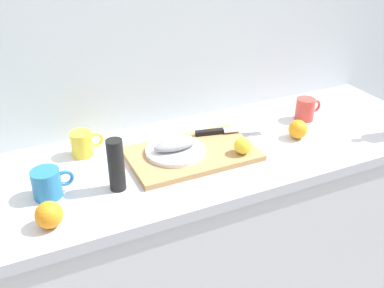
# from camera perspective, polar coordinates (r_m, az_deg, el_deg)

# --- Properties ---
(back_wall) EXTENTS (3.20, 0.05, 2.50)m
(back_wall) POSITION_cam_1_polar(r_m,az_deg,el_deg) (1.72, -4.54, 13.80)
(back_wall) COLOR silver
(back_wall) RESTS_ON ground_plane
(kitchen_counter) EXTENTS (2.00, 0.60, 0.90)m
(kitchen_counter) POSITION_cam_1_polar(r_m,az_deg,el_deg) (1.85, 0.13, -13.47)
(kitchen_counter) COLOR white
(kitchen_counter) RESTS_ON ground_plane
(cutting_board) EXTENTS (0.45, 0.28, 0.02)m
(cutting_board) POSITION_cam_1_polar(r_m,az_deg,el_deg) (1.57, 0.00, -1.28)
(cutting_board) COLOR tan
(cutting_board) RESTS_ON kitchen_counter
(white_plate) EXTENTS (0.21, 0.21, 0.01)m
(white_plate) POSITION_cam_1_polar(r_m,az_deg,el_deg) (1.55, -2.17, -0.89)
(white_plate) COLOR white
(white_plate) RESTS_ON cutting_board
(fish_fillet) EXTENTS (0.16, 0.07, 0.04)m
(fish_fillet) POSITION_cam_1_polar(r_m,az_deg,el_deg) (1.54, -2.19, -0.07)
(fish_fillet) COLOR gray
(fish_fillet) RESTS_ON white_plate
(chef_knife) EXTENTS (0.29, 0.09, 0.02)m
(chef_knife) POSITION_cam_1_polar(r_m,az_deg,el_deg) (1.69, 4.06, 1.73)
(chef_knife) COLOR silver
(chef_knife) RESTS_ON cutting_board
(lemon_0) EXTENTS (0.06, 0.06, 0.06)m
(lemon_0) POSITION_cam_1_polar(r_m,az_deg,el_deg) (1.55, 6.63, -0.21)
(lemon_0) COLOR yellow
(lemon_0) RESTS_ON cutting_board
(coffee_mug_0) EXTENTS (0.12, 0.08, 0.09)m
(coffee_mug_0) POSITION_cam_1_polar(r_m,az_deg,el_deg) (1.61, -14.07, 0.05)
(coffee_mug_0) COLOR yellow
(coffee_mug_0) RESTS_ON kitchen_counter
(coffee_mug_1) EXTENTS (0.12, 0.08, 0.09)m
(coffee_mug_1) POSITION_cam_1_polar(r_m,az_deg,el_deg) (1.88, 14.60, 4.44)
(coffee_mug_1) COLOR #CC3F38
(coffee_mug_1) RESTS_ON kitchen_counter
(coffee_mug_2) EXTENTS (0.13, 0.09, 0.09)m
(coffee_mug_2) POSITION_cam_1_polar(r_m,az_deg,el_deg) (1.41, -18.34, -4.90)
(coffee_mug_2) COLOR #2672B2
(coffee_mug_2) RESTS_ON kitchen_counter
(orange_0) EXTENTS (0.07, 0.07, 0.07)m
(orange_0) POSITION_cam_1_polar(r_m,az_deg,el_deg) (1.73, 13.64, 1.88)
(orange_0) COLOR orange
(orange_0) RESTS_ON kitchen_counter
(orange_1) EXTENTS (0.08, 0.08, 0.08)m
(orange_1) POSITION_cam_1_polar(r_m,az_deg,el_deg) (1.29, -18.17, -8.78)
(orange_1) COLOR orange
(orange_1) RESTS_ON kitchen_counter
(pepper_mill) EXTENTS (0.05, 0.05, 0.17)m
(pepper_mill) POSITION_cam_1_polar(r_m,az_deg,el_deg) (1.37, -9.87, -2.73)
(pepper_mill) COLOR black
(pepper_mill) RESTS_ON kitchen_counter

